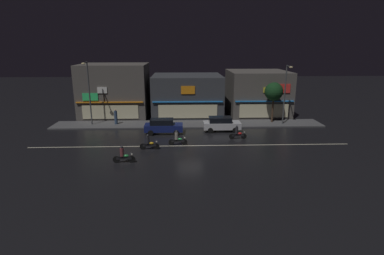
{
  "coord_description": "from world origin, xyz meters",
  "views": [
    {
      "loc": [
        -0.9,
        -29.04,
        9.72
      ],
      "look_at": [
        0.22,
        1.34,
        1.53
      ],
      "focal_mm": 28.63,
      "sensor_mm": 36.0,
      "label": 1
    }
  ],
  "objects_px": {
    "motorcycle_opposite_lane": "(237,133)",
    "parked_car_near_kerb": "(163,126)",
    "streetlamp_west": "(89,89)",
    "motorcycle_lead": "(123,156)",
    "pedestrian_on_sidewalk": "(116,117)",
    "motorcycle_following": "(149,143)",
    "motorcycle_trailing_far": "(177,139)",
    "streetlamp_mid": "(286,90)",
    "traffic_cone": "(215,128)",
    "parked_car_trailing": "(221,124)"
  },
  "relations": [
    {
      "from": "motorcycle_opposite_lane",
      "to": "parked_car_near_kerb",
      "type": "bearing_deg",
      "value": 159.02
    },
    {
      "from": "streetlamp_west",
      "to": "motorcycle_lead",
      "type": "distance_m",
      "value": 14.63
    },
    {
      "from": "streetlamp_west",
      "to": "pedestrian_on_sidewalk",
      "type": "xyz_separation_m",
      "value": [
        2.98,
        0.3,
        -3.65
      ]
    },
    {
      "from": "motorcycle_following",
      "to": "motorcycle_trailing_far",
      "type": "relative_size",
      "value": 1.0
    },
    {
      "from": "parked_car_near_kerb",
      "to": "streetlamp_mid",
      "type": "bearing_deg",
      "value": -167.87
    },
    {
      "from": "motorcycle_opposite_lane",
      "to": "streetlamp_mid",
      "type": "bearing_deg",
      "value": 36.19
    },
    {
      "from": "streetlamp_west",
      "to": "traffic_cone",
      "type": "relative_size",
      "value": 14.06
    },
    {
      "from": "streetlamp_west",
      "to": "pedestrian_on_sidewalk",
      "type": "bearing_deg",
      "value": 5.69
    },
    {
      "from": "streetlamp_mid",
      "to": "parked_car_trailing",
      "type": "relative_size",
      "value": 1.7
    },
    {
      "from": "motorcycle_following",
      "to": "motorcycle_opposite_lane",
      "type": "height_order",
      "value": "same"
    },
    {
      "from": "motorcycle_opposite_lane",
      "to": "traffic_cone",
      "type": "height_order",
      "value": "motorcycle_opposite_lane"
    },
    {
      "from": "motorcycle_opposite_lane",
      "to": "motorcycle_following",
      "type": "bearing_deg",
      "value": -165.26
    },
    {
      "from": "motorcycle_opposite_lane",
      "to": "traffic_cone",
      "type": "bearing_deg",
      "value": 114.51
    },
    {
      "from": "streetlamp_west",
      "to": "parked_car_near_kerb",
      "type": "bearing_deg",
      "value": -22.0
    },
    {
      "from": "motorcycle_following",
      "to": "traffic_cone",
      "type": "relative_size",
      "value": 3.45
    },
    {
      "from": "streetlamp_mid",
      "to": "motorcycle_following",
      "type": "relative_size",
      "value": 3.84
    },
    {
      "from": "motorcycle_following",
      "to": "motorcycle_opposite_lane",
      "type": "distance_m",
      "value": 9.61
    },
    {
      "from": "motorcycle_following",
      "to": "motorcycle_trailing_far",
      "type": "distance_m",
      "value": 2.99
    },
    {
      "from": "pedestrian_on_sidewalk",
      "to": "motorcycle_lead",
      "type": "distance_m",
      "value": 13.32
    },
    {
      "from": "motorcycle_lead",
      "to": "streetlamp_west",
      "type": "bearing_deg",
      "value": -60.44
    },
    {
      "from": "parked_car_near_kerb",
      "to": "pedestrian_on_sidewalk",
      "type": "bearing_deg",
      "value": -32.96
    },
    {
      "from": "motorcycle_lead",
      "to": "motorcycle_trailing_far",
      "type": "bearing_deg",
      "value": -131.11
    },
    {
      "from": "streetlamp_west",
      "to": "motorcycle_lead",
      "type": "bearing_deg",
      "value": -63.85
    },
    {
      "from": "motorcycle_opposite_lane",
      "to": "traffic_cone",
      "type": "relative_size",
      "value": 3.45
    },
    {
      "from": "parked_car_near_kerb",
      "to": "motorcycle_opposite_lane",
      "type": "height_order",
      "value": "parked_car_near_kerb"
    },
    {
      "from": "motorcycle_trailing_far",
      "to": "traffic_cone",
      "type": "distance_m",
      "value": 7.05
    },
    {
      "from": "parked_car_near_kerb",
      "to": "motorcycle_following",
      "type": "bearing_deg",
      "value": 78.97
    },
    {
      "from": "streetlamp_mid",
      "to": "parked_car_near_kerb",
      "type": "relative_size",
      "value": 1.7
    },
    {
      "from": "streetlamp_mid",
      "to": "motorcycle_opposite_lane",
      "type": "relative_size",
      "value": 3.84
    },
    {
      "from": "streetlamp_west",
      "to": "parked_car_trailing",
      "type": "xyz_separation_m",
      "value": [
        15.85,
        -2.91,
        -3.79
      ]
    },
    {
      "from": "parked_car_near_kerb",
      "to": "motorcycle_trailing_far",
      "type": "relative_size",
      "value": 2.26
    },
    {
      "from": "streetlamp_west",
      "to": "traffic_cone",
      "type": "xyz_separation_m",
      "value": [
        15.19,
        -2.52,
        -4.38
      ]
    },
    {
      "from": "motorcycle_lead",
      "to": "traffic_cone",
      "type": "relative_size",
      "value": 3.45
    },
    {
      "from": "motorcycle_lead",
      "to": "streetlamp_mid",
      "type": "bearing_deg",
      "value": -142.29
    },
    {
      "from": "traffic_cone",
      "to": "motorcycle_trailing_far",
      "type": "bearing_deg",
      "value": -129.03
    },
    {
      "from": "traffic_cone",
      "to": "motorcycle_lead",
      "type": "bearing_deg",
      "value": -131.66
    },
    {
      "from": "motorcycle_lead",
      "to": "parked_car_near_kerb",
      "type": "bearing_deg",
      "value": -104.69
    },
    {
      "from": "traffic_cone",
      "to": "parked_car_trailing",
      "type": "bearing_deg",
      "value": -30.83
    },
    {
      "from": "streetlamp_west",
      "to": "motorcycle_following",
      "type": "distance_m",
      "value": 12.88
    },
    {
      "from": "pedestrian_on_sidewalk",
      "to": "parked_car_near_kerb",
      "type": "distance_m",
      "value": 7.32
    },
    {
      "from": "pedestrian_on_sidewalk",
      "to": "motorcycle_following",
      "type": "height_order",
      "value": "pedestrian_on_sidewalk"
    },
    {
      "from": "streetlamp_mid",
      "to": "pedestrian_on_sidewalk",
      "type": "distance_m",
      "value": 21.29
    },
    {
      "from": "pedestrian_on_sidewalk",
      "to": "motorcycle_following",
      "type": "bearing_deg",
      "value": -132.64
    },
    {
      "from": "motorcycle_trailing_far",
      "to": "streetlamp_west",
      "type": "bearing_deg",
      "value": 144.66
    },
    {
      "from": "motorcycle_opposite_lane",
      "to": "motorcycle_trailing_far",
      "type": "xyz_separation_m",
      "value": [
        -6.4,
        -1.8,
        0.0
      ]
    },
    {
      "from": "motorcycle_following",
      "to": "motorcycle_opposite_lane",
      "type": "bearing_deg",
      "value": -153.66
    },
    {
      "from": "streetlamp_mid",
      "to": "traffic_cone",
      "type": "height_order",
      "value": "streetlamp_mid"
    },
    {
      "from": "parked_car_near_kerb",
      "to": "motorcycle_lead",
      "type": "bearing_deg",
      "value": 71.91
    },
    {
      "from": "streetlamp_west",
      "to": "motorcycle_trailing_far",
      "type": "bearing_deg",
      "value": -36.58
    },
    {
      "from": "parked_car_trailing",
      "to": "traffic_cone",
      "type": "xyz_separation_m",
      "value": [
        -0.66,
        0.39,
        -0.59
      ]
    }
  ]
}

